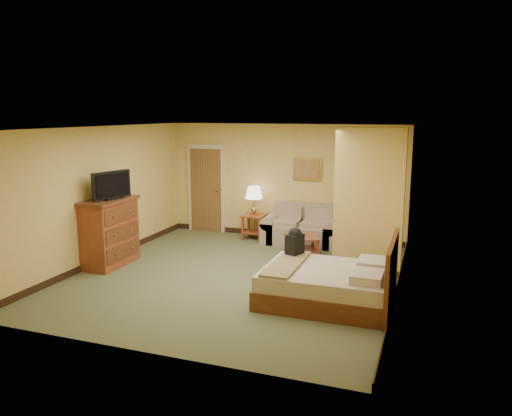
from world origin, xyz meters
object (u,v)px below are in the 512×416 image
at_px(loveseat, 302,231).
at_px(dresser, 110,232).
at_px(bed, 330,284).
at_px(coffee_table, 302,242).

xyz_separation_m(loveseat, dresser, (-3.02, -2.74, 0.37)).
bearing_deg(loveseat, dresser, -137.74).
distance_m(loveseat, bed, 3.46).
xyz_separation_m(loveseat, bed, (1.28, -3.21, 0.01)).
xyz_separation_m(loveseat, coffee_table, (0.24, -0.95, 0.02)).
height_order(coffee_table, dresser, dresser).
bearing_deg(dresser, coffee_table, 28.82).
bearing_deg(bed, loveseat, 111.74).
height_order(loveseat, coffee_table, loveseat).
distance_m(coffee_table, bed, 2.49).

